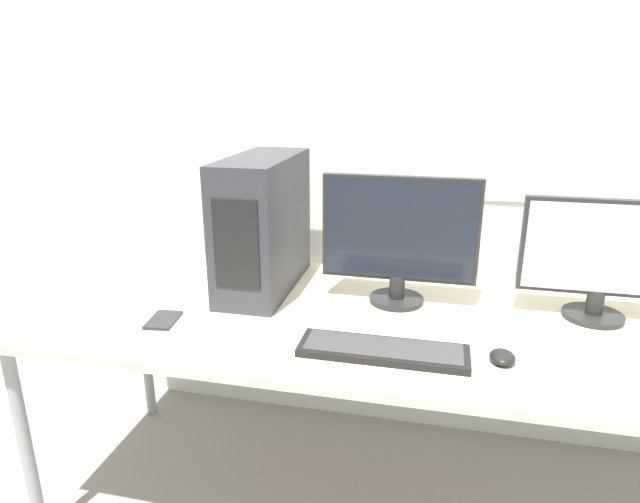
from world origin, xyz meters
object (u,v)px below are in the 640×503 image
(monitor_main, at_px, (399,237))
(monitor_right_near, at_px, (603,257))
(cell_phone, at_px, (163,320))
(pc_tower, at_px, (263,224))
(mouse, at_px, (502,357))
(keyboard, at_px, (383,350))

(monitor_main, relative_size, monitor_right_near, 1.05)
(monitor_main, distance_m, cell_phone, 0.76)
(pc_tower, xyz_separation_m, monitor_main, (0.46, -0.03, -0.01))
(pc_tower, xyz_separation_m, mouse, (0.75, -0.36, -0.21))
(keyboard, height_order, cell_phone, keyboard)
(mouse, height_order, cell_phone, mouse)
(keyboard, xyz_separation_m, cell_phone, (-0.66, 0.05, -0.01))
(keyboard, xyz_separation_m, mouse, (0.30, 0.03, 0.00))
(monitor_main, distance_m, keyboard, 0.41)
(mouse, bearing_deg, monitor_right_near, 49.10)
(pc_tower, xyz_separation_m, monitor_right_near, (1.05, -0.03, -0.03))
(pc_tower, bearing_deg, cell_phone, -121.45)
(pc_tower, bearing_deg, keyboard, -40.71)
(monitor_main, bearing_deg, mouse, -47.98)
(keyboard, bearing_deg, cell_phone, 175.42)
(pc_tower, bearing_deg, monitor_right_near, -1.50)
(pc_tower, height_order, monitor_main, pc_tower)
(pc_tower, relative_size, keyboard, 1.12)
(monitor_main, relative_size, cell_phone, 3.70)
(keyboard, bearing_deg, monitor_main, 89.49)
(pc_tower, distance_m, mouse, 0.86)
(monitor_right_near, height_order, keyboard, monitor_right_near)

